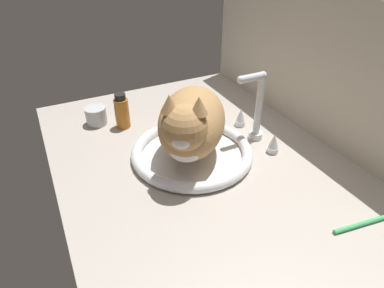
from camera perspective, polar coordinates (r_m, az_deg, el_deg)
name	(u,v)px	position (r cm, az deg, el deg)	size (l,w,h in cm)	color
countertop	(198,163)	(92.87, 1.03, -3.25)	(102.45, 73.90, 3.00)	#ADA399
backsplash_wall	(318,71)	(104.34, 20.54, 11.45)	(102.45, 2.40, 42.97)	beige
sink_basin	(192,152)	(92.22, 0.00, -1.39)	(33.30, 33.30, 2.93)	white
faucet	(256,115)	(98.13, 10.83, 4.92)	(19.83, 10.07, 20.99)	silver
cat	(191,123)	(84.96, -0.22, 3.52)	(35.29, 29.88, 20.57)	tan
metal_jar	(96,116)	(110.98, -15.96, 4.64)	(6.68, 6.68, 5.65)	#B2B5BA
amber_bottle	(122,112)	(106.16, -11.80, 5.39)	(4.45, 4.45, 11.24)	#B2661E
toothbrush	(368,222)	(82.66, 27.70, -11.61)	(3.23, 16.36, 1.70)	#3FB266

